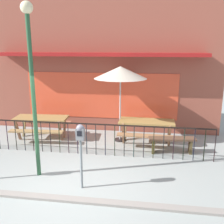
{
  "coord_description": "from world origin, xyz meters",
  "views": [
    {
      "loc": [
        1.82,
        -5.07,
        3.17
      ],
      "look_at": [
        0.7,
        2.47,
        1.23
      ],
      "focal_mm": 42.03,
      "sensor_mm": 36.0,
      "label": 1
    }
  ],
  "objects_px": {
    "parking_meter_near": "(80,140)",
    "patio_bench": "(172,142)",
    "picnic_table_right": "(147,125)",
    "street_lamp": "(31,68)",
    "picnic_table_left": "(41,122)",
    "patio_umbrella": "(120,73)"
  },
  "relations": [
    {
      "from": "patio_umbrella",
      "to": "patio_bench",
      "type": "relative_size",
      "value": 1.77
    },
    {
      "from": "patio_bench",
      "to": "parking_meter_near",
      "type": "xyz_separation_m",
      "value": [
        -2.18,
        -2.37,
        0.82
      ]
    },
    {
      "from": "picnic_table_left",
      "to": "picnic_table_right",
      "type": "bearing_deg",
      "value": 1.42
    },
    {
      "from": "parking_meter_near",
      "to": "picnic_table_right",
      "type": "bearing_deg",
      "value": 65.7
    },
    {
      "from": "patio_bench",
      "to": "parking_meter_near",
      "type": "bearing_deg",
      "value": -132.55
    },
    {
      "from": "picnic_table_left",
      "to": "picnic_table_right",
      "type": "xyz_separation_m",
      "value": [
        3.62,
        0.09,
        0.0
      ]
    },
    {
      "from": "street_lamp",
      "to": "patio_umbrella",
      "type": "bearing_deg",
      "value": 57.76
    },
    {
      "from": "picnic_table_left",
      "to": "patio_bench",
      "type": "bearing_deg",
      "value": -8.14
    },
    {
      "from": "picnic_table_right",
      "to": "patio_umbrella",
      "type": "height_order",
      "value": "patio_umbrella"
    },
    {
      "from": "street_lamp",
      "to": "parking_meter_near",
      "type": "bearing_deg",
      "value": -20.2
    },
    {
      "from": "patio_umbrella",
      "to": "patio_bench",
      "type": "height_order",
      "value": "patio_umbrella"
    },
    {
      "from": "parking_meter_near",
      "to": "patio_bench",
      "type": "bearing_deg",
      "value": 47.45
    },
    {
      "from": "picnic_table_right",
      "to": "parking_meter_near",
      "type": "height_order",
      "value": "parking_meter_near"
    },
    {
      "from": "picnic_table_right",
      "to": "parking_meter_near",
      "type": "relative_size",
      "value": 1.21
    },
    {
      "from": "street_lamp",
      "to": "picnic_table_left",
      "type": "bearing_deg",
      "value": 111.23
    },
    {
      "from": "street_lamp",
      "to": "picnic_table_right",
      "type": "bearing_deg",
      "value": 45.09
    },
    {
      "from": "patio_bench",
      "to": "street_lamp",
      "type": "xyz_separation_m",
      "value": [
        -3.41,
        -1.92,
        2.32
      ]
    },
    {
      "from": "picnic_table_right",
      "to": "patio_umbrella",
      "type": "relative_size",
      "value": 0.73
    },
    {
      "from": "patio_bench",
      "to": "patio_umbrella",
      "type": "bearing_deg",
      "value": 153.82
    },
    {
      "from": "picnic_table_right",
      "to": "street_lamp",
      "type": "height_order",
      "value": "street_lamp"
    },
    {
      "from": "patio_umbrella",
      "to": "street_lamp",
      "type": "bearing_deg",
      "value": -122.24
    },
    {
      "from": "patio_bench",
      "to": "street_lamp",
      "type": "height_order",
      "value": "street_lamp"
    }
  ]
}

